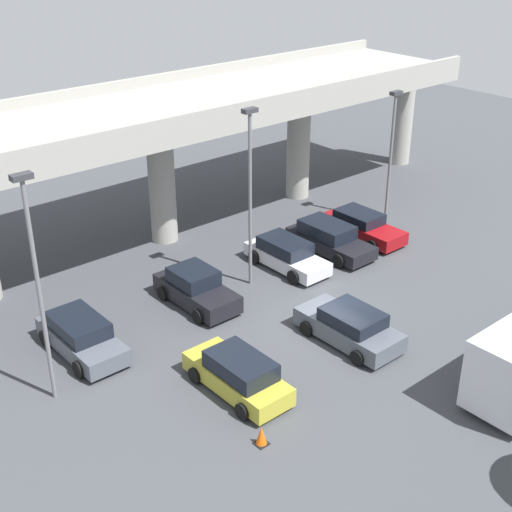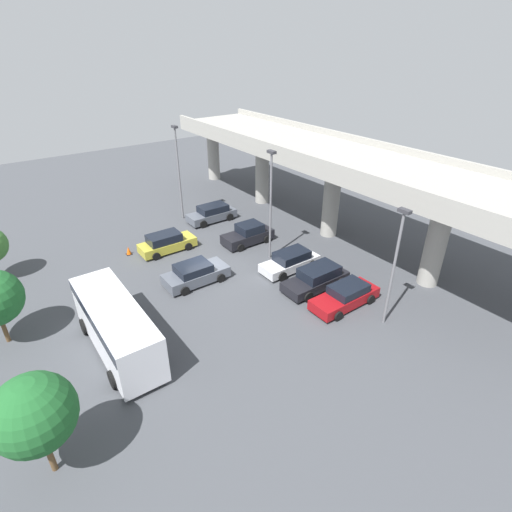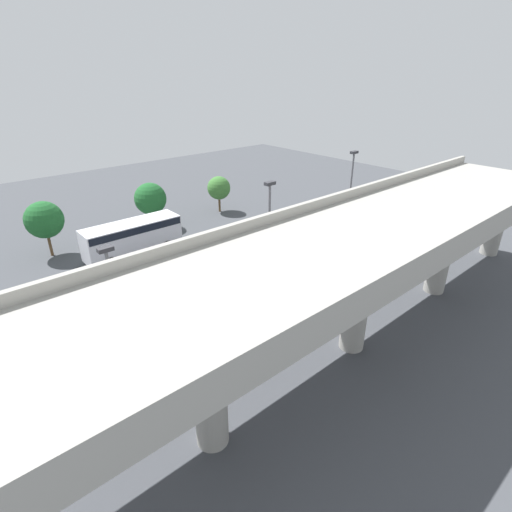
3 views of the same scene
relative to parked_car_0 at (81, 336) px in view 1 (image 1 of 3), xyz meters
The scene contains 13 objects.
ground_plane 10.22m from the parked_car_0, 32.38° to the right, with size 84.24×84.24×0.00m, color #424449.
highway_overpass 12.27m from the parked_car_0, 38.32° to the left, with size 40.70×7.93×7.87m.
parked_car_0 is the anchor object (origin of this frame).
parked_car_1 6.86m from the parked_car_0, 62.83° to the right, with size 2.01×4.53×1.55m.
parked_car_2 5.79m from the parked_car_0, ahead, with size 2.10×4.36×1.68m.
parked_car_3 10.88m from the parked_car_0, 36.59° to the right, with size 2.22×4.58×1.50m.
parked_car_4 11.30m from the parked_car_0, ahead, with size 2.01×4.62×1.48m.
parked_car_5 14.23m from the parked_car_0, ahead, with size 2.13×4.88×1.54m.
parked_car_6 16.83m from the parked_car_0, ahead, with size 2.05×4.84×1.42m.
lamp_post_near_aisle 5.21m from the parked_car_0, 138.03° to the right, with size 0.70×0.35×8.66m.
lamp_post_mid_lot 19.87m from the parked_car_0, ahead, with size 0.70×0.35×7.45m.
lamp_post_by_overpass 9.84m from the parked_car_0, ahead, with size 0.70×0.35×8.46m.
traffic_cone 9.06m from the parked_car_0, 78.08° to the right, with size 0.44×0.44×0.70m.
Camera 1 is at (-18.99, -17.40, 16.25)m, focal length 50.00 mm.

